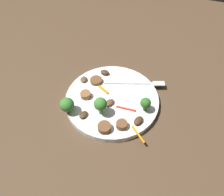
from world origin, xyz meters
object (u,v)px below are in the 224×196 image
object	(u,v)px
mushroom_4	(84,79)
fork	(139,83)
mushroom_2	(111,103)
pepper_strip_0	(104,90)
sausage_slice_3	(96,81)
pepper_strip_1	(138,134)
sausage_slice_2	(104,128)
mushroom_3	(138,121)
plate	(112,100)
mushroom_0	(83,115)
pepper_strip_2	(126,109)
broccoli_floret_0	(100,104)
mushroom_1	(105,72)
sausage_slice_1	(122,125)
broccoli_floret_2	(67,105)
broccoli_floret_1	(146,103)
sausage_slice_0	(86,95)

from	to	relation	value
mushroom_4	fork	bearing A→B (deg)	14.12
mushroom_2	pepper_strip_0	world-z (taller)	mushroom_2
sausage_slice_3	pepper_strip_1	bearing A→B (deg)	-39.53
mushroom_2	mushroom_4	bearing A→B (deg)	150.41
fork	pepper_strip_1	size ratio (longest dim) A/B	3.24
sausage_slice_2	mushroom_3	xyz separation A→B (m)	(0.08, 0.05, -0.00)
plate	mushroom_0	size ratio (longest dim) A/B	10.10
pepper_strip_2	plate	bearing A→B (deg)	152.98
sausage_slice_2	pepper_strip_0	xyz separation A→B (m)	(-0.05, 0.12, -0.01)
plate	pepper_strip_0	distance (m)	0.04
broccoli_floret_0	mushroom_1	bearing A→B (deg)	105.85
sausage_slice_1	mushroom_2	xyz separation A→B (m)	(-0.05, 0.06, -0.00)
mushroom_2	pepper_strip_0	size ratio (longest dim) A/B	0.79
mushroom_1	pepper_strip_2	distance (m)	0.15
broccoli_floret_2	mushroom_3	xyz separation A→B (m)	(0.19, 0.03, -0.02)
sausage_slice_1	pepper_strip_2	size ratio (longest dim) A/B	0.53
mushroom_0	pepper_strip_1	xyz separation A→B (m)	(0.15, -0.01, -0.00)
broccoli_floret_0	sausage_slice_3	world-z (taller)	broccoli_floret_0
broccoli_floret_2	mushroom_4	bearing A→B (deg)	92.92
mushroom_2	mushroom_3	xyz separation A→B (m)	(0.09, -0.03, 0.00)
sausage_slice_3	pepper_strip_1	size ratio (longest dim) A/B	0.66
broccoli_floret_1	pepper_strip_0	distance (m)	0.13
broccoli_floret_1	mushroom_1	distance (m)	0.18
sausage_slice_2	mushroom_2	distance (m)	0.08
plate	mushroom_4	world-z (taller)	mushroom_4
broccoli_floret_0	broccoli_floret_1	bearing A→B (deg)	23.96
sausage_slice_0	sausage_slice_3	xyz separation A→B (m)	(0.01, 0.06, -0.00)
sausage_slice_1	pepper_strip_0	world-z (taller)	sausage_slice_1
pepper_strip_1	sausage_slice_3	bearing A→B (deg)	140.47
broccoli_floret_1	sausage_slice_1	xyz separation A→B (m)	(-0.04, -0.07, -0.02)
sausage_slice_0	sausage_slice_2	size ratio (longest dim) A/B	0.84
broccoli_floret_1	sausage_slice_3	bearing A→B (deg)	161.08
sausage_slice_0	pepper_strip_2	distance (m)	0.12
mushroom_3	pepper_strip_0	world-z (taller)	mushroom_3
broccoli_floret_0	pepper_strip_0	distance (m)	0.09
fork	mushroom_0	xyz separation A→B (m)	(-0.11, -0.16, 0.00)
fork	pepper_strip_1	bearing A→B (deg)	-94.75
sausage_slice_3	pepper_strip_1	xyz separation A→B (m)	(0.16, -0.13, -0.00)
mushroom_3	mushroom_1	bearing A→B (deg)	135.66
sausage_slice_0	broccoli_floret_0	bearing A→B (deg)	-33.06
broccoli_floret_2	pepper_strip_1	size ratio (longest dim) A/B	0.89
mushroom_2	pepper_strip_2	distance (m)	0.05
sausage_slice_3	mushroom_4	bearing A→B (deg)	-169.28
broccoli_floret_1	mushroom_4	bearing A→B (deg)	166.34
sausage_slice_3	pepper_strip_2	xyz separation A→B (m)	(0.11, -0.07, -0.00)
pepper_strip_0	mushroom_4	bearing A→B (deg)	165.64
plate	broccoli_floret_1	bearing A→B (deg)	-6.46
broccoli_floret_0	pepper_strip_2	size ratio (longest dim) A/B	1.03
broccoli_floret_0	pepper_strip_1	size ratio (longest dim) A/B	1.04
sausage_slice_0	sausage_slice_1	xyz separation A→B (m)	(0.12, -0.06, 0.00)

